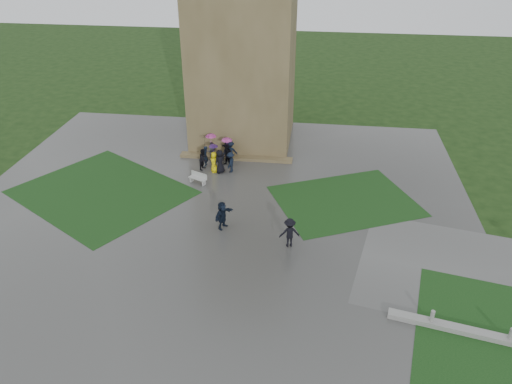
# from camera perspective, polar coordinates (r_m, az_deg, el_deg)

# --- Properties ---
(ground) EXTENTS (120.00, 120.00, 0.00)m
(ground) POSITION_cam_1_polar(r_m,az_deg,el_deg) (30.96, -5.55, -4.68)
(ground) COLOR black
(plaza) EXTENTS (34.00, 34.00, 0.02)m
(plaza) POSITION_cam_1_polar(r_m,az_deg,el_deg) (32.58, -4.80, -2.71)
(plaza) COLOR #3A3A37
(plaza) RESTS_ON ground
(lawn_inset_left) EXTENTS (14.10, 13.46, 0.01)m
(lawn_inset_left) POSITION_cam_1_polar(r_m,az_deg,el_deg) (36.77, -17.22, -0.01)
(lawn_inset_left) COLOR #133312
(lawn_inset_left) RESTS_ON plaza
(lawn_inset_right) EXTENTS (11.12, 10.15, 0.01)m
(lawn_inset_right) POSITION_cam_1_polar(r_m,az_deg,el_deg) (34.60, 10.15, -1.01)
(lawn_inset_right) COLOR #133312
(lawn_inset_right) RESTS_ON plaza
(tower) EXTENTS (8.00, 8.00, 18.00)m
(tower) POSITION_cam_1_polar(r_m,az_deg,el_deg) (41.22, -1.50, 17.84)
(tower) COLOR brown
(tower) RESTS_ON ground
(tower_plinth) EXTENTS (9.00, 0.80, 0.22)m
(tower_plinth) POSITION_cam_1_polar(r_m,az_deg,el_deg) (39.92, -2.30, 3.97)
(tower_plinth) COLOR brown
(tower_plinth) RESTS_ON plaza
(bench) EXTENTS (1.44, 0.97, 0.81)m
(bench) POSITION_cam_1_polar(r_m,az_deg,el_deg) (36.35, -6.63, 1.60)
(bench) COLOR #A6A7A2
(bench) RESTS_ON plaza
(visitor_cluster) EXTENTS (2.95, 3.68, 2.56)m
(visitor_cluster) POSITION_cam_1_polar(r_m,az_deg,el_deg) (38.45, -4.09, 4.51)
(visitor_cluster) COLOR black
(visitor_cluster) RESTS_ON plaza
(pedestrian_mid) EXTENTS (1.29, 1.79, 1.83)m
(pedestrian_mid) POSITION_cam_1_polar(r_m,az_deg,el_deg) (30.85, -3.86, -2.66)
(pedestrian_mid) COLOR black
(pedestrian_mid) RESTS_ON plaza
(pedestrian_near) EXTENTS (1.30, 0.87, 1.84)m
(pedestrian_near) POSITION_cam_1_polar(r_m,az_deg,el_deg) (29.24, 3.86, -4.65)
(pedestrian_near) COLOR black
(pedestrian_near) RESTS_ON plaza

